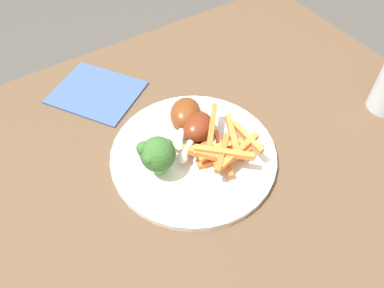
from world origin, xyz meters
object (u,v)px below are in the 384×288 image
at_px(chicken_drumstick_near, 185,115).
at_px(dining_table, 164,206).
at_px(chicken_drumstick_far, 197,129).
at_px(carrot_fries_pile, 222,147).
at_px(broccoli_floret_front, 157,153).
at_px(dinner_plate, 192,153).

bearing_deg(chicken_drumstick_near, dining_table, 35.75).
height_order(chicken_drumstick_near, chicken_drumstick_far, chicken_drumstick_near).
height_order(dining_table, carrot_fries_pile, carrot_fries_pile).
distance_m(dining_table, broccoli_floret_front, 0.16).
distance_m(dining_table, chicken_drumstick_near, 0.18).
xyz_separation_m(dining_table, chicken_drumstick_far, (-0.10, -0.03, 0.14)).
bearing_deg(carrot_fries_pile, dining_table, -17.00).
xyz_separation_m(dining_table, chicken_drumstick_near, (-0.09, -0.07, 0.14)).
distance_m(dinner_plate, chicken_drumstick_near, 0.07).
relative_size(broccoli_floret_front, carrot_fries_pile, 0.52).
distance_m(broccoli_floret_front, carrot_fries_pile, 0.11).
height_order(dinner_plate, broccoli_floret_front, broccoli_floret_front).
bearing_deg(chicken_drumstick_far, dinner_plate, 44.01).
bearing_deg(dinner_plate, chicken_drumstick_far, -135.99).
height_order(dining_table, broccoli_floret_front, broccoli_floret_front).
bearing_deg(dinner_plate, chicken_drumstick_near, -111.98).
bearing_deg(carrot_fries_pile, broccoli_floret_front, -18.04).
bearing_deg(dining_table, carrot_fries_pile, 163.00).
bearing_deg(chicken_drumstick_near, carrot_fries_pile, 96.24).
height_order(broccoli_floret_front, chicken_drumstick_near, broccoli_floret_front).
height_order(broccoli_floret_front, chicken_drumstick_far, broccoli_floret_front).
distance_m(dinner_plate, broccoli_floret_front, 0.09).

